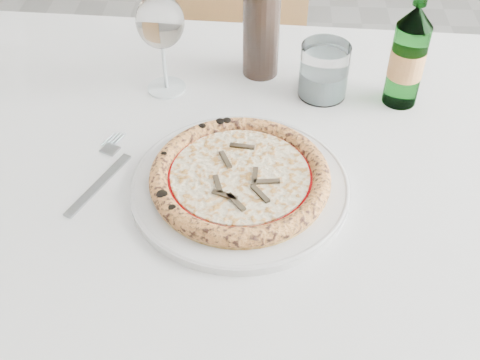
{
  "coord_description": "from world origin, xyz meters",
  "views": [
    {
      "loc": [
        0.25,
        -0.78,
        1.41
      ],
      "look_at": [
        0.21,
        -0.11,
        0.78
      ],
      "focal_mm": 45.0,
      "sensor_mm": 36.0,
      "label": 1
    }
  ],
  "objects": [
    {
      "name": "wine_glass",
      "position": [
        0.06,
        0.16,
        0.89
      ],
      "size": [
        0.09,
        0.09,
        0.19
      ],
      "color": "white",
      "rests_on": "dining_table"
    },
    {
      "name": "fork",
      "position": [
        -0.01,
        -0.08,
        0.76
      ],
      "size": [
        0.08,
        0.22,
        0.0
      ],
      "color": "#93999F",
      "rests_on": "dining_table"
    },
    {
      "name": "beer_bottle",
      "position": [
        0.49,
        0.14,
        0.85
      ],
      "size": [
        0.06,
        0.06,
        0.24
      ],
      "color": "#448E4A",
      "rests_on": "dining_table"
    },
    {
      "name": "chair_far",
      "position": [
        0.19,
        0.77,
        0.53
      ],
      "size": [
        0.52,
        0.52,
        0.93
      ],
      "color": "brown",
      "rests_on": "floor"
    },
    {
      "name": "plate",
      "position": [
        0.21,
        -0.11,
        0.76
      ],
      "size": [
        0.34,
        0.34,
        0.02
      ],
      "color": "silver",
      "rests_on": "dining_table"
    },
    {
      "name": "tumbler",
      "position": [
        0.35,
        0.16,
        0.8
      ],
      "size": [
        0.09,
        0.09,
        0.1
      ],
      "color": "silver",
      "rests_on": "dining_table"
    },
    {
      "name": "pizza",
      "position": [
        0.21,
        -0.11,
        0.78
      ],
      "size": [
        0.28,
        0.28,
        0.03
      ],
      "color": "tan",
      "rests_on": "plate"
    },
    {
      "name": "dining_table",
      "position": [
        0.21,
        -0.01,
        0.67
      ],
      "size": [
        1.48,
        0.92,
        0.76
      ],
      "color": "brown",
      "rests_on": "floor"
    },
    {
      "name": "wine_bottle",
      "position": [
        0.24,
        0.23,
        0.88
      ],
      "size": [
        0.07,
        0.07,
        0.28
      ],
      "color": "black",
      "rests_on": "dining_table"
    }
  ]
}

